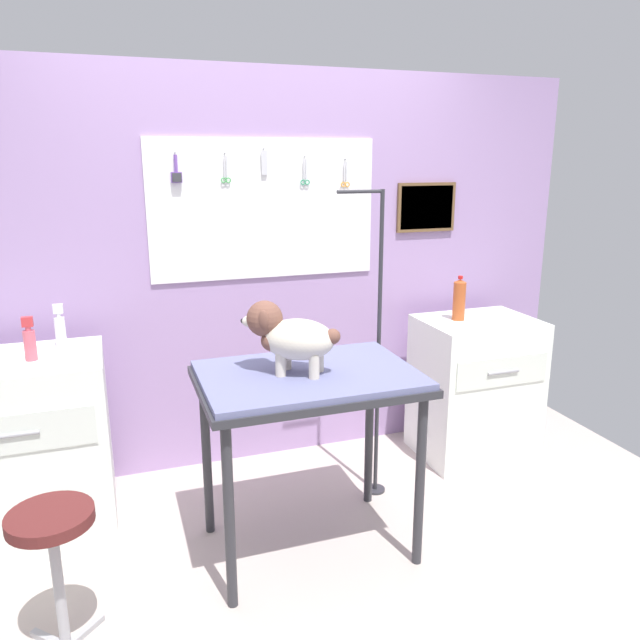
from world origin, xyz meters
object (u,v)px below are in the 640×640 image
counter_left (23,449)px  stool (53,542)px  cabinet_right (475,387)px  conditioner_bottle (30,342)px  grooming_table (308,391)px  soda_bottle (459,300)px  grooming_arm (377,359)px  dog (289,335)px

counter_left → stool: 0.90m
cabinet_right → conditioner_bottle: conditioner_bottle is taller
grooming_table → soda_bottle: size_ratio=3.66×
cabinet_right → soda_bottle: soda_bottle is taller
counter_left → conditioner_bottle: bearing=-23.7°
grooming_table → counter_left: size_ratio=1.08×
stool → grooming_table: bearing=16.5°
grooming_arm → dog: size_ratio=3.92×
dog → stool: (-0.99, -0.34, -0.59)m
counter_left → soda_bottle: (2.42, 0.07, 0.54)m
dog → stool: dog is taller
stool → counter_left: bearing=102.2°
grooming_table → stool: 1.17m
cabinet_right → stool: 2.52m
soda_bottle → conditioner_bottle: bearing=-177.3°
grooming_table → soda_bottle: soda_bottle is taller
counter_left → cabinet_right: bearing=0.7°
cabinet_right → grooming_arm: bearing=-163.3°
counter_left → soda_bottle: size_ratio=3.38×
grooming_arm → cabinet_right: size_ratio=1.91×
dog → cabinet_right: (1.36, 0.58, -0.62)m
counter_left → stool: counter_left is taller
stool → grooming_arm: bearing=23.4°
grooming_arm → conditioner_bottle: bearing=174.5°
grooming_arm → dog: bearing=-149.6°
grooming_arm → dog: (-0.58, -0.34, 0.28)m
cabinet_right → conditioner_bottle: 2.51m
stool → dog: bearing=18.8°
grooming_table → stool: bearing=-163.5°
grooming_table → counter_left: (-1.26, 0.56, -0.34)m
cabinet_right → counter_left: bearing=-179.3°
grooming_arm → stool: grooming_arm is taller
grooming_table → dog: dog is taller
cabinet_right → stool: cabinet_right is taller
grooming_table → counter_left: 1.43m
grooming_table → cabinet_right: 1.45m
cabinet_right → stool: (-2.35, -0.91, 0.04)m
dog → soda_bottle: dog is taller
grooming_arm → stool: 1.74m
cabinet_right → dog: bearing=-157.0°
grooming_table → cabinet_right: grooming_table is taller
cabinet_right → conditioner_bottle: bearing=-178.3°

